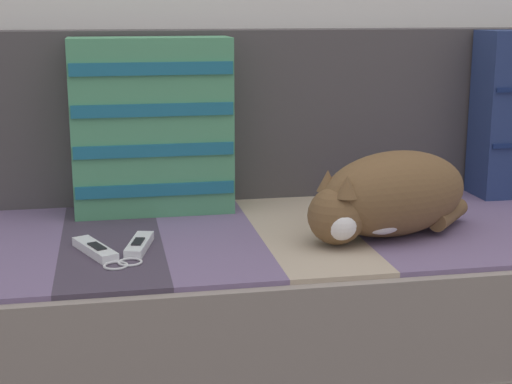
{
  "coord_description": "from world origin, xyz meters",
  "views": [
    {
      "loc": [
        -0.53,
        -1.55,
        0.91
      ],
      "look_at": [
        -0.22,
        0.07,
        0.52
      ],
      "focal_mm": 55.0,
      "sensor_mm": 36.0,
      "label": 1
    }
  ],
  "objects_px": {
    "game_remote_near": "(139,246)",
    "game_remote_far": "(96,250)",
    "throw_pillow_striped": "(152,126)",
    "sleeping_cat": "(387,197)",
    "couch": "(341,307)"
  },
  "relations": [
    {
      "from": "game_remote_near",
      "to": "game_remote_far",
      "type": "xyz_separation_m",
      "value": [
        -0.09,
        -0.01,
        0.0
      ]
    },
    {
      "from": "throw_pillow_striped",
      "to": "game_remote_near",
      "type": "xyz_separation_m",
      "value": [
        -0.05,
        -0.31,
        -0.2
      ]
    },
    {
      "from": "game_remote_near",
      "to": "game_remote_far",
      "type": "bearing_deg",
      "value": -170.38
    },
    {
      "from": "sleeping_cat",
      "to": "couch",
      "type": "bearing_deg",
      "value": 114.12
    },
    {
      "from": "sleeping_cat",
      "to": "game_remote_far",
      "type": "bearing_deg",
      "value": -178.69
    },
    {
      "from": "couch",
      "to": "sleeping_cat",
      "type": "relative_size",
      "value": 4.36
    },
    {
      "from": "throw_pillow_striped",
      "to": "sleeping_cat",
      "type": "bearing_deg",
      "value": -32.91
    },
    {
      "from": "sleeping_cat",
      "to": "game_remote_near",
      "type": "height_order",
      "value": "sleeping_cat"
    },
    {
      "from": "couch",
      "to": "game_remote_near",
      "type": "distance_m",
      "value": 0.54
    },
    {
      "from": "throw_pillow_striped",
      "to": "game_remote_far",
      "type": "bearing_deg",
      "value": -112.95
    },
    {
      "from": "couch",
      "to": "throw_pillow_striped",
      "type": "bearing_deg",
      "value": 156.66
    },
    {
      "from": "throw_pillow_striped",
      "to": "game_remote_far",
      "type": "relative_size",
      "value": 2.06
    },
    {
      "from": "game_remote_near",
      "to": "couch",
      "type": "bearing_deg",
      "value": 15.07
    },
    {
      "from": "couch",
      "to": "game_remote_far",
      "type": "bearing_deg",
      "value": -165.74
    },
    {
      "from": "throw_pillow_striped",
      "to": "game_remote_far",
      "type": "distance_m",
      "value": 0.41
    }
  ]
}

